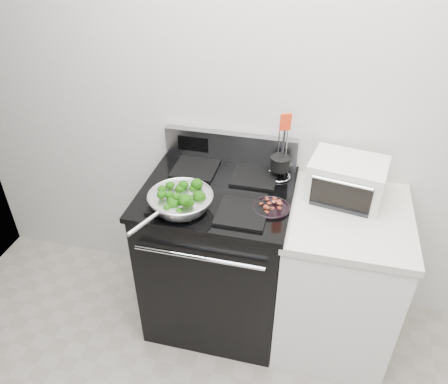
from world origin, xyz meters
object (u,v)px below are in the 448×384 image
(gas_range, at_px, (218,255))
(skillet, at_px, (180,200))
(utensil_holder, at_px, (280,167))
(toaster_oven, at_px, (347,179))
(bacon_plate, at_px, (271,206))

(gas_range, xyz_separation_m, skillet, (-0.13, -0.20, 0.51))
(gas_range, distance_m, utensil_holder, 0.64)
(gas_range, height_order, toaster_oven, toaster_oven)
(utensil_holder, bearing_deg, skillet, -160.95)
(skillet, xyz_separation_m, utensil_holder, (0.43, 0.40, 0.02))
(bacon_plate, bearing_deg, gas_range, 161.87)
(skillet, bearing_deg, utensil_holder, 64.63)
(gas_range, xyz_separation_m, utensil_holder, (0.30, 0.20, 0.53))
(skillet, distance_m, bacon_plate, 0.45)
(skillet, height_order, bacon_plate, skillet)
(toaster_oven, bearing_deg, bacon_plate, -135.42)
(skillet, xyz_separation_m, bacon_plate, (0.43, 0.11, -0.03))
(toaster_oven, bearing_deg, skillet, -146.06)
(bacon_plate, bearing_deg, utensil_holder, 90.07)
(skillet, relative_size, utensil_holder, 1.28)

